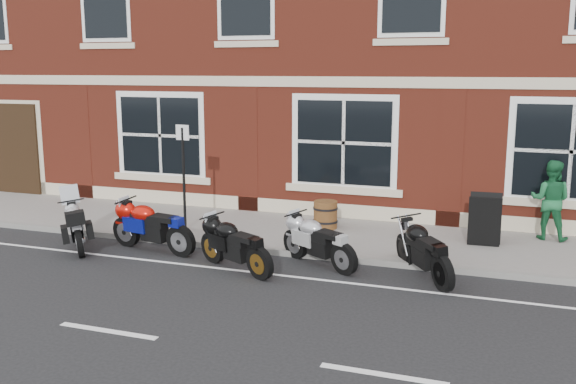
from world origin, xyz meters
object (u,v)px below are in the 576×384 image
moto_sport_black (235,243)px  parking_sign (184,170)px  a_board_sign (485,220)px  barrel_planter (325,215)px  pedestrian_right (550,200)px  moto_touring_silver (78,224)px  moto_sport_red (152,225)px  moto_sport_silver (319,240)px  moto_naked_black (424,248)px

moto_sport_black → parking_sign: (-2.13, 1.98, 0.97)m
a_board_sign → barrel_planter: 3.51m
moto_sport_black → a_board_sign: a_board_sign is taller
pedestrian_right → a_board_sign: bearing=47.7°
parking_sign → moto_touring_silver: bearing=-126.3°
barrel_planter → moto_touring_silver: bearing=-147.3°
pedestrian_right → moto_sport_red: bearing=33.3°
moto_sport_silver → moto_sport_black: bearing=150.7°
pedestrian_right → barrel_planter: size_ratio=2.71×
moto_sport_silver → parking_sign: size_ratio=0.74×
moto_sport_silver → parking_sign: 3.83m
moto_sport_silver → moto_naked_black: size_ratio=0.97×
moto_naked_black → barrel_planter: (-2.56, 2.43, -0.11)m
moto_sport_black → a_board_sign: (4.31, 2.91, 0.14)m
moto_sport_red → barrel_planter: 3.93m
moto_touring_silver → barrel_planter: size_ratio=2.42×
moto_sport_black → moto_naked_black: 3.46m
moto_touring_silver → pedestrian_right: bearing=-19.7°
moto_naked_black → moto_sport_red: bearing=147.8°
moto_sport_red → moto_naked_black: bearing=-77.0°
moto_naked_black → barrel_planter: moto_naked_black is taller
moto_sport_red → a_board_sign: (6.45, 2.30, 0.10)m
pedestrian_right → parking_sign: size_ratio=0.72×
moto_sport_red → pedestrian_right: pedestrian_right is taller
moto_sport_silver → a_board_sign: size_ratio=1.64×
a_board_sign → moto_naked_black: bearing=-116.7°
barrel_planter → pedestrian_right: bearing=8.2°
barrel_planter → moto_sport_black: bearing=-104.4°
moto_touring_silver → parking_sign: size_ratio=0.64×
moto_sport_black → moto_sport_silver: size_ratio=1.05×
moto_sport_red → barrel_planter: moto_sport_red is taller
barrel_planter → moto_sport_silver: bearing=-76.8°
moto_naked_black → barrel_planter: bearing=102.7°
pedestrian_right → barrel_planter: bearing=18.5°
a_board_sign → barrel_planter: a_board_sign is taller
moto_sport_black → moto_naked_black: size_ratio=1.02×
moto_sport_red → a_board_sign: bearing=-59.0°
moto_sport_silver → a_board_sign: a_board_sign is taller
moto_sport_black → pedestrian_right: 6.81m
moto_touring_silver → parking_sign: bearing=5.9°
moto_sport_red → barrel_planter: (2.96, 2.59, -0.12)m
moto_touring_silver → moto_sport_silver: 5.13m
pedestrian_right → parking_sign: 7.96m
moto_naked_black → pedestrian_right: bearing=20.9°
moto_touring_silver → a_board_sign: bearing=-22.8°
moto_sport_red → parking_sign: size_ratio=0.90×
moto_sport_silver → moto_touring_silver: bearing=126.4°
moto_touring_silver → pedestrian_right: (9.30, 3.60, 0.46)m
moto_touring_silver → moto_sport_silver: size_ratio=0.87×
moto_touring_silver → parking_sign: 2.53m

